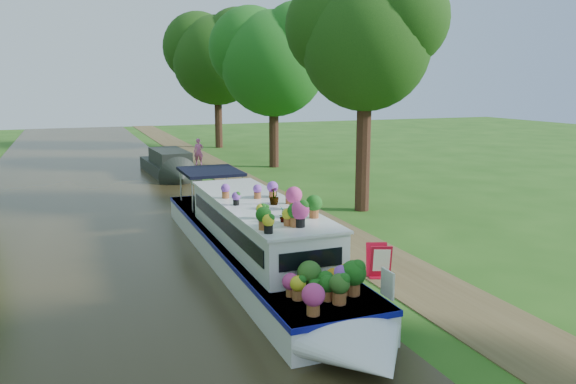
{
  "coord_description": "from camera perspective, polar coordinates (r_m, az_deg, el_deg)",
  "views": [
    {
      "loc": [
        -6.67,
        -15.88,
        4.92
      ],
      "look_at": [
        0.04,
        1.31,
        1.3
      ],
      "focal_mm": 35.0,
      "sensor_mm": 36.0,
      "label": 1
    }
  ],
  "objects": [
    {
      "name": "verge_plant",
      "position": [
        20.28,
        -1.48,
        -2.35
      ],
      "size": [
        0.37,
        0.32,
        0.41
      ],
      "primitive_type": "imported",
      "rotation": [
        0.0,
        0.0,
        0.01
      ],
      "color": "#356F21",
      "rests_on": "ground"
    },
    {
      "name": "plant_boat",
      "position": [
        14.76,
        -3.07,
        -4.92
      ],
      "size": [
        2.29,
        13.52,
        2.31
      ],
      "color": "white",
      "rests_on": "canal_water"
    },
    {
      "name": "tree_near_far",
      "position": [
        43.35,
        -7.29,
        13.82
      ],
      "size": [
        7.59,
        7.26,
        10.3
      ],
      "color": "black",
      "rests_on": "ground"
    },
    {
      "name": "canal_water",
      "position": [
        16.64,
        -18.17,
        -6.64
      ],
      "size": [
        10.0,
        100.0,
        0.02
      ],
      "primitive_type": "cube",
      "color": "black",
      "rests_on": "ground"
    },
    {
      "name": "ground",
      "position": [
        17.91,
        1.4,
        -4.85
      ],
      "size": [
        100.0,
        100.0,
        0.0
      ],
      "primitive_type": "plane",
      "color": "#225014",
      "rests_on": "ground"
    },
    {
      "name": "second_boat",
      "position": [
        30.74,
        -11.91,
        2.69
      ],
      "size": [
        2.31,
        7.1,
        1.36
      ],
      "rotation": [
        0.0,
        0.0,
        0.05
      ],
      "color": "black",
      "rests_on": "canal_water"
    },
    {
      "name": "pedestrian_pink",
      "position": [
        34.14,
        -9.07,
        4.07
      ],
      "size": [
        0.68,
        0.56,
        1.59
      ],
      "primitive_type": "imported",
      "rotation": [
        0.0,
        0.0,
        -0.36
      ],
      "color": "#CA539B",
      "rests_on": "towpath"
    },
    {
      "name": "sandwich_board",
      "position": [
        14.55,
        9.23,
        -7.06
      ],
      "size": [
        0.59,
        0.6,
        0.87
      ],
      "rotation": [
        0.0,
        0.0,
        -0.35
      ],
      "color": "#A80C24",
      "rests_on": "towpath"
    },
    {
      "name": "tree_near_overhang",
      "position": [
        21.7,
        7.83,
        15.44
      ],
      "size": [
        5.52,
        5.28,
        8.99
      ],
      "color": "black",
      "rests_on": "ground"
    },
    {
      "name": "tree_near_mid",
      "position": [
        32.94,
        -1.56,
        13.73
      ],
      "size": [
        6.9,
        6.6,
        9.4
      ],
      "color": "black",
      "rests_on": "ground"
    },
    {
      "name": "towpath",
      "position": [
        18.39,
        4.86,
        -4.41
      ],
      "size": [
        2.2,
        100.0,
        0.03
      ],
      "primitive_type": "cube",
      "color": "brown",
      "rests_on": "ground"
    }
  ]
}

